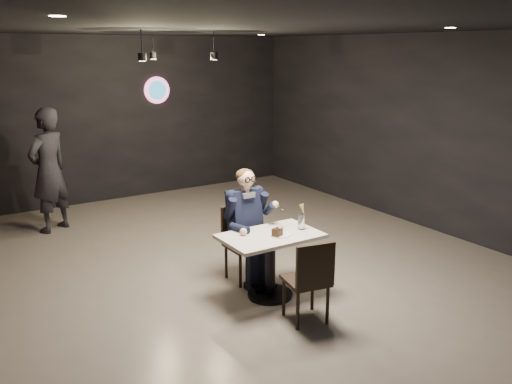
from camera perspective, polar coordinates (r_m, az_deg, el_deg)
floor at (r=6.78m, az=-1.21°, el=-9.20°), size 9.00×9.00×0.00m
wall_sign at (r=10.58m, az=-10.39°, el=10.50°), size 0.50×0.06×0.50m
pendant_lights at (r=7.97m, az=-9.14°, el=15.52°), size 1.40×1.20×0.36m
main_table at (r=6.22m, az=1.51°, el=-7.75°), size 1.10×0.70×0.75m
chair_far at (r=6.61m, az=-1.17°, el=-5.53°), size 0.42×0.46×0.92m
chair_near at (r=5.69m, az=5.27°, el=-9.08°), size 0.50×0.53×0.92m
seated_man at (r=6.53m, az=-1.18°, el=-3.39°), size 0.60×0.80×1.44m
dessert_plate at (r=6.06m, az=2.54°, el=-4.51°), size 0.23×0.23×0.01m
cake_slice at (r=6.00m, az=2.26°, el=-4.27°), size 0.13×0.11×0.07m
mint_leaf at (r=6.02m, az=2.63°, el=-3.78°), size 0.06×0.04×0.01m
sundae_glass at (r=6.25m, az=4.79°, el=-3.16°), size 0.08×0.08×0.17m
wafer_cone at (r=6.20m, az=4.94°, el=-1.83°), size 0.07×0.07×0.12m
passerby at (r=8.87m, az=-20.98°, el=2.14°), size 0.84×0.76×1.92m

